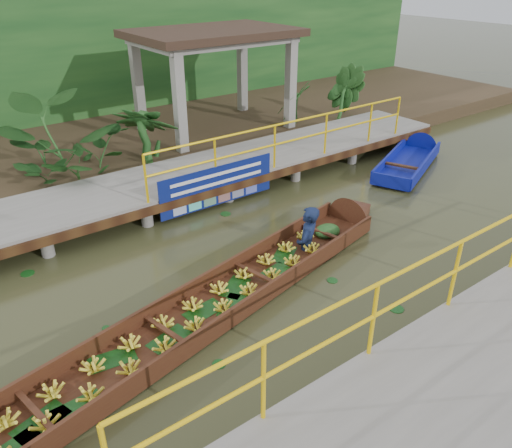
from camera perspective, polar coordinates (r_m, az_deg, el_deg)
ground at (r=8.93m, az=1.16°, el=-4.88°), size 80.00×80.00×0.00m
land_strip at (r=14.92m, az=-16.93°, el=8.70°), size 30.00×8.00×0.45m
far_dock at (r=11.31m, az=-9.44°, el=4.85°), size 16.00×2.06×1.66m
pavilion at (r=14.54m, az=-4.91°, el=19.83°), size 4.40×3.00×3.00m
foliage_backdrop at (r=16.82m, az=-21.02°, el=16.45°), size 30.00×0.80×4.00m
vendor_boat at (r=7.95m, az=-3.12°, el=-7.54°), size 9.50×2.88×2.06m
moored_blue_boat at (r=14.43m, az=17.77°, el=7.64°), size 3.69×2.30×0.86m
blue_banner at (r=10.77m, az=-4.38°, el=4.42°), size 2.80×0.04×0.87m
tropical_plants at (r=12.68m, az=-13.76°, el=10.36°), size 14.17×1.17×1.46m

